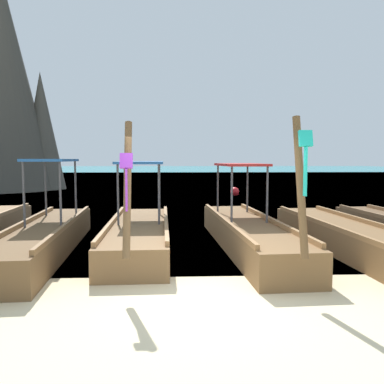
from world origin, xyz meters
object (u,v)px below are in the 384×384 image
at_px(longtail_boat_violet_ribbon, 139,233).
at_px(longtail_boat_red_ribbon, 45,237).
at_px(longtail_boat_turquoise_ribbon, 247,233).
at_px(longtail_boat_pink_ribbon, 347,237).
at_px(karst_rock, 4,79).
at_px(mooring_buoy_near, 235,192).

bearing_deg(longtail_boat_violet_ribbon, longtail_boat_red_ribbon, -167.08).
height_order(longtail_boat_red_ribbon, longtail_boat_turquoise_ribbon, longtail_boat_turquoise_ribbon).
bearing_deg(longtail_boat_violet_ribbon, longtail_boat_pink_ribbon, -5.41).
xyz_separation_m(karst_rock, mooring_buoy_near, (15.06, -5.54, -7.32)).
relative_size(longtail_boat_violet_ribbon, karst_rock, 0.40).
xyz_separation_m(longtail_boat_violet_ribbon, mooring_buoy_near, (4.30, 13.37, -0.10)).
bearing_deg(longtail_boat_pink_ribbon, karst_rock, 128.90).
xyz_separation_m(longtail_boat_violet_ribbon, longtail_boat_turquoise_ribbon, (2.59, -0.14, 0.02)).
relative_size(longtail_boat_red_ribbon, longtail_boat_pink_ribbon, 0.98).
bearing_deg(longtail_boat_turquoise_ribbon, longtail_boat_violet_ribbon, 176.99).
height_order(longtail_boat_red_ribbon, longtail_boat_pink_ribbon, longtail_boat_pink_ribbon).
height_order(longtail_boat_violet_ribbon, longtail_boat_pink_ribbon, longtail_boat_pink_ribbon).
bearing_deg(karst_rock, longtail_boat_turquoise_ribbon, -54.97).
height_order(longtail_boat_violet_ribbon, karst_rock, karst_rock).
height_order(longtail_boat_red_ribbon, mooring_buoy_near, longtail_boat_red_ribbon).
bearing_deg(longtail_boat_violet_ribbon, longtail_boat_turquoise_ribbon, -3.01).
bearing_deg(longtail_boat_red_ribbon, karst_rock, 114.15).
bearing_deg(longtail_boat_turquoise_ribbon, mooring_buoy_near, 82.77).
distance_m(longtail_boat_red_ribbon, karst_rock, 22.43).
height_order(longtail_boat_turquoise_ribbon, longtail_boat_pink_ribbon, longtail_boat_pink_ribbon).
bearing_deg(longtail_boat_violet_ribbon, karst_rock, 119.65).
bearing_deg(mooring_buoy_near, longtail_boat_violet_ribbon, -107.83).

